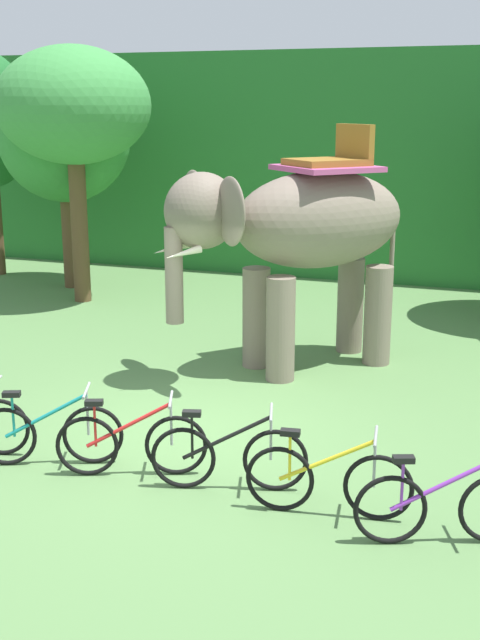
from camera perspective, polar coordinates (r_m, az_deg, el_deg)
The scene contains 10 objects.
ground_plane at distance 10.45m, azimuth -3.78°, elevation -8.07°, with size 80.00×80.00×0.00m, color #567F47.
foliage_hedge at distance 22.09m, azimuth 9.48°, elevation 10.99°, with size 36.00×6.00×5.29m, color #28702D.
tree_center at distance 18.72m, azimuth -12.22°, elevation 12.42°, with size 2.89×2.89×4.83m.
tree_center_left at distance 17.26m, azimuth -11.61°, elevation 14.41°, with size 3.14×3.14×5.23m.
elephant at distance 12.55m, azimuth 4.29°, elevation 6.28°, with size 3.63×3.73×3.78m.
bike_teal at distance 9.75m, azimuth -13.25°, elevation -7.74°, with size 1.60×0.76×0.92m.
bike_red at distance 9.32m, azimuth -7.64°, elevation -8.56°, with size 1.62×0.73×0.92m.
bike_black at distance 8.91m, azimuth -0.80°, elevation -9.55°, with size 1.66×0.64×0.92m.
bike_yellow at distance 8.43m, azimuth 6.20°, elevation -11.13°, with size 1.70×0.52×0.92m.
bike_purple at distance 8.13m, azimuth 14.02°, elevation -12.58°, with size 1.62×0.73×0.92m.
Camera 1 is at (3.82, -8.84, 4.07)m, focal length 45.63 mm.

